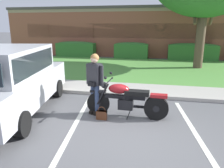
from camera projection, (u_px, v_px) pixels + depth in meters
ground_plane at (134, 133)px, 5.17m from camera, size 140.00×140.00×0.00m
curb_strip at (143, 96)px, 7.73m from camera, size 60.00×0.20×0.12m
concrete_walk at (144, 90)px, 8.54m from camera, size 60.00×1.50×0.08m
grass_lawn at (150, 69)px, 12.73m from camera, size 60.00×7.35×0.06m
stall_stripe_0 at (76, 124)px, 5.66m from camera, size 0.71×4.38×0.01m
stall_stripe_1 at (196, 135)px, 5.07m from camera, size 0.71×4.38×0.01m
motorcycle at (130, 100)px, 5.99m from camera, size 2.24×0.82×1.18m
rider_person at (95, 80)px, 6.07m from camera, size 0.54×0.38×1.70m
handbag at (102, 114)px, 5.90m from camera, size 0.28×0.13×0.36m
parked_suv_adjacent at (9, 80)px, 6.18m from camera, size 2.69×5.08×1.86m
hedge_left at (76, 49)px, 17.48m from camera, size 3.05×0.90×1.24m
hedge_center_left at (131, 50)px, 16.60m from camera, size 2.48×0.90×1.24m
hedge_center_right at (193, 51)px, 15.73m from camera, size 3.38×0.90×1.24m
brick_building at (146, 31)px, 21.51m from camera, size 22.83×10.15×3.90m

